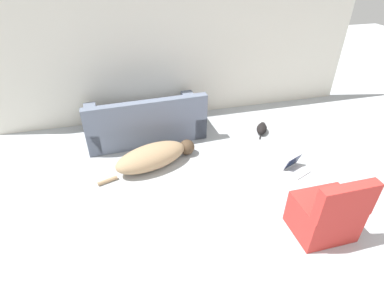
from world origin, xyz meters
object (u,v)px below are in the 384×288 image
(cat, at_px, (262,128))
(laptop_open, at_px, (295,166))
(couch, at_px, (145,122))
(dog, at_px, (154,156))
(side_chair, at_px, (326,214))

(cat, distance_m, laptop_open, 1.12)
(couch, height_order, laptop_open, couch)
(dog, bearing_deg, side_chair, -64.28)
(cat, bearing_deg, dog, 135.28)
(couch, relative_size, dog, 1.29)
(dog, relative_size, laptop_open, 3.94)
(dog, xyz_separation_m, cat, (2.00, 0.50, -0.09))
(laptop_open, distance_m, side_chair, 1.19)
(cat, distance_m, side_chair, 2.28)
(cat, xyz_separation_m, side_chair, (-0.32, -2.25, 0.22))
(dog, xyz_separation_m, laptop_open, (2.00, -0.62, -0.10))
(couch, relative_size, cat, 4.39)
(dog, xyz_separation_m, side_chair, (1.68, -1.75, 0.13))
(cat, height_order, laptop_open, laptop_open)
(cat, bearing_deg, laptop_open, -148.72)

